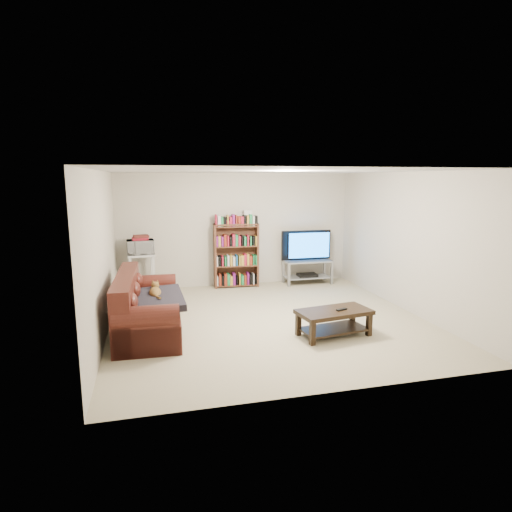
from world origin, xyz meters
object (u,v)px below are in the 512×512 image
object	(u,v)px
tv_stand	(307,268)
bookshelf	(236,254)
sofa	(144,311)
coffee_table	(334,318)

from	to	relation	value
tv_stand	bookshelf	size ratio (longest dim) A/B	0.77
sofa	coffee_table	world-z (taller)	sofa
coffee_table	tv_stand	size ratio (longest dim) A/B	1.09
sofa	coffee_table	bearing A→B (deg)	-15.50
coffee_table	bookshelf	xyz separation A→B (m)	(-0.81, 3.22, 0.43)
sofa	tv_stand	xyz separation A→B (m)	(3.48, 2.23, 0.04)
sofa	bookshelf	bearing A→B (deg)	53.14
sofa	tv_stand	distance (m)	4.13
tv_stand	sofa	bearing A→B (deg)	-146.57
coffee_table	bookshelf	size ratio (longest dim) A/B	0.84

